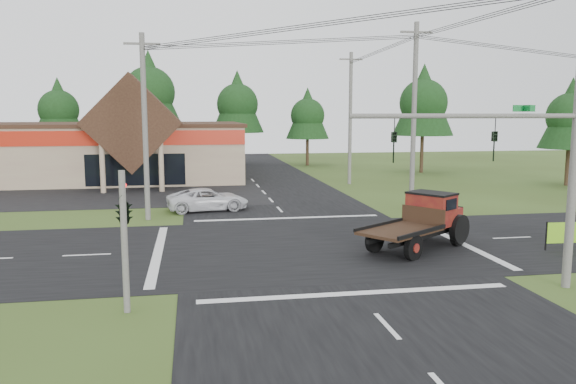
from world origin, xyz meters
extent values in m
plane|color=#354619|center=(0.00, 0.00, 0.00)|extent=(120.00, 120.00, 0.00)
cube|color=black|center=(0.00, 0.00, 0.01)|extent=(12.00, 120.00, 0.02)
cube|color=black|center=(0.00, 0.00, 0.01)|extent=(120.00, 12.00, 0.02)
cube|color=black|center=(-14.00, 19.00, 0.01)|extent=(28.00, 14.00, 0.02)
cube|color=#9D806A|center=(-16.00, 30.00, 2.50)|extent=(30.00, 15.00, 5.00)
cube|color=#311C14|center=(-16.00, 30.00, 5.05)|extent=(30.40, 15.40, 0.30)
cube|color=#981B0B|center=(-16.00, 22.45, 4.10)|extent=(30.00, 0.12, 1.20)
cube|color=#311C14|center=(-10.00, 21.50, 5.30)|extent=(7.78, 4.00, 7.78)
cylinder|color=#9D806A|center=(-12.20, 19.80, 2.00)|extent=(0.40, 0.40, 4.00)
cylinder|color=#9D806A|center=(-7.80, 19.80, 2.00)|extent=(0.40, 0.40, 4.00)
cube|color=black|center=(-10.00, 22.48, 1.50)|extent=(8.00, 0.08, 2.60)
cylinder|color=#595651|center=(7.50, -7.50, 3.50)|extent=(0.24, 0.24, 7.00)
cylinder|color=#595651|center=(3.50, -7.50, 6.00)|extent=(8.00, 0.16, 0.16)
imported|color=black|center=(4.50, -7.50, 5.00)|extent=(0.16, 0.20, 1.00)
imported|color=black|center=(1.00, -7.50, 5.00)|extent=(0.16, 0.20, 1.00)
cube|color=#0C6626|center=(5.50, -7.50, 6.25)|extent=(0.80, 0.04, 0.22)
cylinder|color=#595651|center=(-7.50, -7.50, 2.20)|extent=(0.20, 0.20, 4.40)
imported|color=black|center=(-7.50, -7.30, 3.70)|extent=(0.53, 2.48, 1.00)
sphere|color=#FF0C0C|center=(-7.50, -7.15, 3.90)|extent=(0.18, 0.18, 0.18)
cylinder|color=#595651|center=(-8.00, 8.00, 5.25)|extent=(0.30, 0.30, 10.50)
cube|color=#595651|center=(-8.00, 8.00, 9.90)|extent=(2.00, 0.12, 0.12)
cylinder|color=#595651|center=(8.00, 8.00, 5.75)|extent=(0.30, 0.30, 11.50)
cube|color=#595651|center=(8.00, 8.00, 10.90)|extent=(2.00, 0.12, 0.12)
cylinder|color=#595651|center=(8.00, 22.00, 5.60)|extent=(0.30, 0.30, 11.20)
cube|color=#595651|center=(8.00, 22.00, 10.60)|extent=(2.00, 0.12, 0.12)
cylinder|color=#332316|center=(-20.00, 42.00, 1.75)|extent=(0.36, 0.36, 3.50)
cone|color=#163313|center=(-20.00, 42.00, 6.80)|extent=(5.60, 5.60, 6.60)
sphere|color=#163313|center=(-20.00, 42.00, 6.50)|extent=(4.40, 4.40, 4.40)
cylinder|color=#332316|center=(-10.00, 41.00, 2.27)|extent=(0.36, 0.36, 4.55)
cone|color=#163313|center=(-10.00, 41.00, 8.84)|extent=(7.28, 7.28, 8.58)
sphere|color=#163313|center=(-10.00, 41.00, 8.45)|extent=(5.72, 5.72, 5.72)
cylinder|color=#332316|center=(0.00, 42.00, 1.92)|extent=(0.36, 0.36, 3.85)
cone|color=#163313|center=(0.00, 42.00, 7.48)|extent=(6.16, 6.16, 7.26)
sphere|color=#163313|center=(0.00, 42.00, 7.15)|extent=(4.84, 4.84, 4.84)
cylinder|color=#332316|center=(8.00, 40.00, 1.57)|extent=(0.36, 0.36, 3.15)
cone|color=#163313|center=(8.00, 40.00, 6.12)|extent=(5.04, 5.04, 5.94)
sphere|color=#163313|center=(8.00, 40.00, 5.85)|extent=(3.96, 3.96, 3.96)
cylinder|color=#332316|center=(18.00, 30.00, 1.92)|extent=(0.36, 0.36, 3.85)
cone|color=#163313|center=(18.00, 30.00, 7.48)|extent=(6.16, 6.16, 7.26)
sphere|color=#163313|center=(18.00, 30.00, 7.15)|extent=(4.84, 4.84, 4.84)
cylinder|color=#332316|center=(26.00, 18.00, 1.57)|extent=(0.36, 0.36, 3.15)
cone|color=#163313|center=(26.00, 18.00, 6.12)|extent=(5.04, 5.04, 5.94)
sphere|color=#163313|center=(26.00, 18.00, 5.85)|extent=(3.96, 3.96, 3.96)
imported|color=silver|center=(-4.51, 10.55, 0.71)|extent=(5.37, 3.06, 1.41)
camera|label=1|loc=(-5.42, -24.73, 6.08)|focal=35.00mm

